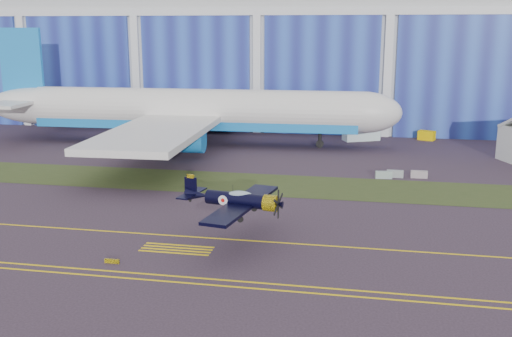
% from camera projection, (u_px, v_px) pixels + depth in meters
% --- Properties ---
extents(ground, '(260.00, 260.00, 0.00)m').
position_uv_depth(ground, '(395.00, 231.00, 54.27)').
color(ground, '#3A2C3A').
rests_on(ground, ground).
extents(grass_median, '(260.00, 10.00, 0.02)m').
position_uv_depth(grass_median, '(390.00, 190.00, 67.65)').
color(grass_median, '#475128').
rests_on(grass_median, ground).
extents(hangar, '(220.00, 45.70, 30.00)m').
position_uv_depth(hangar, '(386.00, 43.00, 119.47)').
color(hangar, silver).
rests_on(hangar, ground).
extents(taxiway_centreline, '(200.00, 0.20, 0.02)m').
position_uv_depth(taxiway_centreline, '(397.00, 250.00, 49.49)').
color(taxiway_centreline, yellow).
rests_on(taxiway_centreline, ground).
extents(edge_line_near, '(80.00, 0.20, 0.02)m').
position_uv_depth(edge_line_near, '(402.00, 300.00, 40.40)').
color(edge_line_near, yellow).
rests_on(edge_line_near, ground).
extents(edge_line_far, '(80.00, 0.20, 0.02)m').
position_uv_depth(edge_line_far, '(401.00, 294.00, 41.36)').
color(edge_line_far, yellow).
rests_on(edge_line_far, ground).
extents(hold_short_ladder, '(6.00, 2.40, 0.02)m').
position_uv_depth(hold_short_ladder, '(177.00, 249.00, 49.80)').
color(hold_short_ladder, yellow).
rests_on(hold_short_ladder, ground).
extents(guard_board_left, '(1.20, 0.15, 0.35)m').
position_uv_depth(guard_board_left, '(112.00, 261.00, 46.77)').
color(guard_board_left, yellow).
rests_on(guard_board_left, ground).
extents(warbird, '(11.90, 13.58, 3.57)m').
position_uv_depth(warbird, '(236.00, 199.00, 50.36)').
color(warbird, black).
rests_on(warbird, ground).
extents(jetliner, '(73.09, 62.72, 24.75)m').
position_uv_depth(jetliner, '(194.00, 65.00, 92.02)').
color(jetliner, silver).
rests_on(jetliner, ground).
extents(shipping_container, '(6.23, 4.52, 2.51)m').
position_uv_depth(shipping_container, '(361.00, 133.00, 97.63)').
color(shipping_container, silver).
rests_on(shipping_container, ground).
extents(tug, '(3.00, 2.47, 1.51)m').
position_uv_depth(tug, '(427.00, 135.00, 98.03)').
color(tug, '#F6C800').
rests_on(tug, ground).
extents(barrier_a, '(2.05, 0.82, 0.90)m').
position_uv_depth(barrier_a, '(384.00, 175.00, 73.01)').
color(barrier_a, '#8A9F9B').
rests_on(barrier_a, ground).
extents(barrier_b, '(2.00, 0.61, 0.90)m').
position_uv_depth(barrier_b, '(395.00, 174.00, 73.54)').
color(barrier_b, gray).
rests_on(barrier_b, ground).
extents(barrier_c, '(2.00, 0.61, 0.90)m').
position_uv_depth(barrier_c, '(419.00, 174.00, 73.27)').
color(barrier_c, '#9C8D93').
rests_on(barrier_c, ground).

